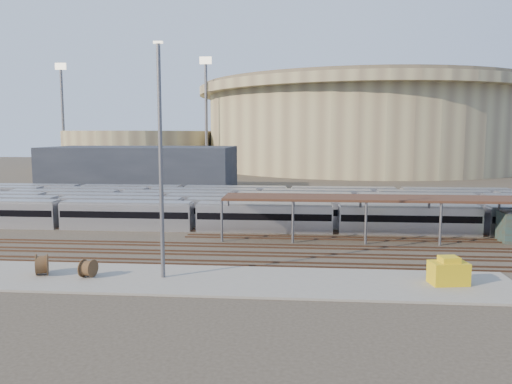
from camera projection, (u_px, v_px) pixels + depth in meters
The scene contains 15 objects.
ground at pixel (288, 245), 58.46m from camera, with size 420.00×420.00×0.00m, color #383026.
apron at pixel (227, 280), 44.03m from camera, with size 50.00×9.00×0.20m, color gray.
subway_trains at pixel (305, 207), 76.36m from camera, with size 127.19×23.90×3.60m.
inspection_shed at pixel (472, 201), 59.97m from camera, with size 60.30×6.00×5.30m.
empty_tracks at pixel (287, 255), 53.50m from camera, with size 170.00×9.62×0.18m.
stadium at pixel (361, 125), 192.95m from camera, with size 124.00×124.00×32.50m.
secondary_arena at pixel (139, 149), 191.38m from camera, with size 56.00×56.00×14.00m, color tan.
service_building at pixel (142, 168), 115.27m from camera, with size 42.00×20.00×10.00m, color #1E232D.
floodlight_0 at pixel (206, 111), 167.45m from camera, with size 4.00×1.00×38.40m.
floodlight_1 at pixel (63, 113), 182.02m from camera, with size 4.00×1.00×38.40m.
floodlight_3 at pixel (273, 116), 215.23m from camera, with size 4.00×1.00×38.40m.
cable_reel_west at pixel (88, 268), 44.66m from camera, with size 1.61×1.61×0.89m, color brown.
cable_reel_east at pixel (42, 265), 45.32m from camera, with size 1.92×1.92×1.07m, color brown.
yard_light_pole at pixel (161, 161), 43.50m from camera, with size 0.80×0.36×20.61m.
yellow_equipment at pixel (448, 273), 42.57m from camera, with size 3.07×1.92×1.92m, color gold.
Camera 1 is at (1.19, -57.44, 13.00)m, focal length 35.00 mm.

